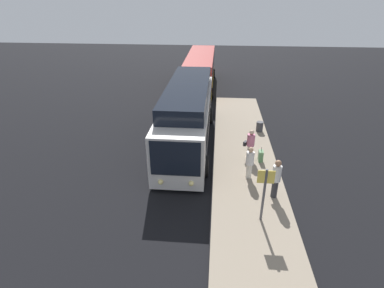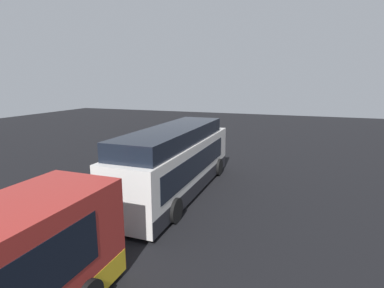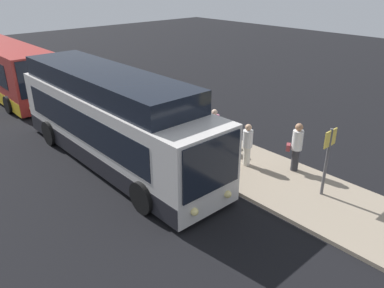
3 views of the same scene
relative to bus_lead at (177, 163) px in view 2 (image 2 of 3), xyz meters
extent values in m
plane|color=black|center=(1.40, 0.07, -1.62)|extent=(80.00, 80.00, 0.00)
cube|color=gray|center=(1.40, 3.36, -1.55)|extent=(20.00, 3.38, 0.13)
cube|color=silver|center=(0.09, 0.00, -0.13)|extent=(10.68, 2.53, 2.60)
cube|color=black|center=(0.09, 0.00, -1.08)|extent=(10.63, 2.55, 0.70)
cube|color=black|center=(-0.17, 0.00, 0.18)|extent=(8.76, 2.56, 1.15)
cube|color=black|center=(5.45, 0.00, 0.24)|extent=(0.06, 2.23, 1.67)
sphere|color=#F9E58C|center=(5.47, 0.70, -0.98)|extent=(0.24, 0.24, 0.24)
sphere|color=#F9E58C|center=(5.47, -0.70, -0.98)|extent=(0.24, 0.24, 0.24)
cylinder|color=black|center=(3.73, 1.27, -1.08)|extent=(1.07, 0.30, 1.07)
cylinder|color=black|center=(3.73, -1.27, -1.08)|extent=(1.07, 0.30, 1.07)
cylinder|color=black|center=(-3.22, 1.27, -1.08)|extent=(1.07, 0.30, 1.07)
cylinder|color=black|center=(-3.22, -1.27, -1.08)|extent=(1.07, 0.30, 1.07)
cube|color=black|center=(-0.33, 0.00, 1.57)|extent=(9.08, 2.33, 0.79)
cube|color=black|center=(-6.89, 0.00, 0.44)|extent=(0.06, 2.15, 1.88)
sphere|color=#F9E58C|center=(-6.87, 0.67, -1.00)|extent=(0.24, 0.24, 0.24)
sphere|color=#F9E58C|center=(-6.87, -0.67, -1.00)|extent=(0.24, 0.24, 0.24)
cylinder|color=black|center=(-8.67, 1.22, -1.15)|extent=(0.94, 0.30, 0.94)
cylinder|color=silver|center=(3.94, 3.40, -1.11)|extent=(0.37, 0.37, 0.76)
cylinder|color=silver|center=(3.94, 3.40, -0.40)|extent=(0.52, 0.52, 0.66)
sphere|color=tan|center=(3.94, 3.40, 0.06)|extent=(0.25, 0.25, 0.25)
cylinder|color=#2D2D33|center=(5.43, 4.40, -1.06)|extent=(0.37, 0.37, 0.85)
cylinder|color=silver|center=(5.43, 4.40, -0.27)|extent=(0.53, 0.53, 0.74)
sphere|color=#9E7051|center=(5.43, 4.40, 0.24)|extent=(0.28, 0.28, 0.28)
cube|color=maroon|center=(5.18, 4.25, -0.59)|extent=(0.26, 0.31, 0.24)
cylinder|color=silver|center=(1.98, 3.61, -1.10)|extent=(0.39, 0.39, 0.77)
cylinder|color=#CC6B8C|center=(1.98, 3.61, -0.38)|extent=(0.56, 0.56, 0.67)
sphere|color=beige|center=(1.98, 3.61, 0.08)|extent=(0.25, 0.25, 0.25)
cube|color=black|center=(1.83, 3.34, -0.67)|extent=(0.31, 0.26, 0.24)
cube|color=#598C59|center=(2.23, 4.18, -1.19)|extent=(0.41, 0.23, 0.59)
cylinder|color=black|center=(2.23, 4.18, -0.77)|extent=(0.02, 0.02, 0.24)
cylinder|color=#4C4C51|center=(7.01, 3.65, -0.31)|extent=(0.10, 0.10, 2.35)
cube|color=#E5C64C|center=(7.01, 3.65, 0.54)|extent=(0.04, 0.65, 0.54)
cylinder|color=#3F3F44|center=(-1.73, 4.57, -1.16)|extent=(0.44, 0.44, 0.65)
camera|label=1|loc=(16.62, 1.70, 6.68)|focal=28.00mm
camera|label=2|loc=(-13.98, -5.99, 4.22)|focal=28.00mm
camera|label=3|loc=(12.05, -6.73, 5.20)|focal=35.00mm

